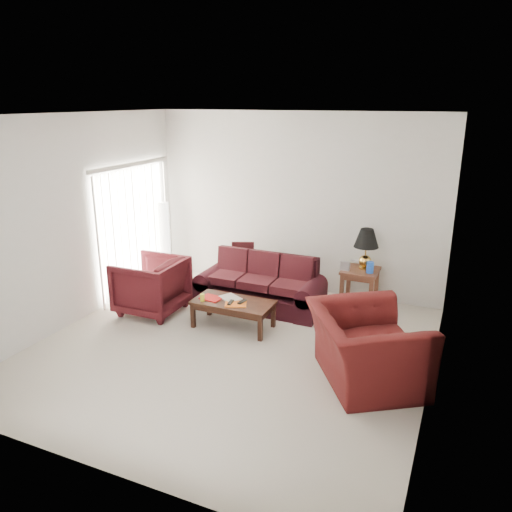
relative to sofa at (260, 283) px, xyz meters
The scene contains 19 objects.
floor 1.53m from the sofa, 82.17° to the right, with size 5.00×5.00×0.00m, color beige.
blinds 2.33m from the sofa, behind, with size 0.10×2.00×2.16m, color silver.
sofa is the anchor object (origin of this frame).
throw_pillow 0.89m from the sofa, 133.09° to the left, with size 0.38×0.11×0.38m, color black.
end_table 1.59m from the sofa, 25.85° to the left, with size 0.56×0.56×0.61m, color #4B1E19, non-canonical shape.
table_lamp 1.74m from the sofa, 27.00° to the left, with size 0.39×0.39×0.65m, color gold, non-canonical shape.
clock 1.36m from the sofa, 24.54° to the left, with size 0.15×0.05×0.15m, color white.
blue_canister 1.73m from the sofa, 20.22° to the left, with size 0.11×0.11×0.18m, color blue.
picture_frame 1.59m from the sofa, 33.64° to the left, with size 0.13×0.02×0.16m, color #B0AFB3.
floor_lamp 2.23m from the sofa, 165.08° to the left, with size 0.23×0.23×1.43m, color white, non-canonical shape.
armchair_left 1.69m from the sofa, 150.01° to the right, with size 0.92×0.95×0.86m, color #3D0E12.
armchair_right 2.50m from the sofa, 37.29° to the right, with size 1.32×1.15×0.86m, color #440F0F.
coffee_table 0.87m from the sofa, 93.90° to the right, with size 1.15×0.58×0.40m, color black, non-canonical shape.
magazine_red 0.96m from the sofa, 114.11° to the right, with size 0.30×0.22×0.02m, color #B21311.
magazine_white 0.78m from the sofa, 100.32° to the right, with size 0.31×0.23×0.02m, color beige.
magazine_orange 0.94m from the sofa, 88.00° to the right, with size 0.30×0.23×0.02m, color orange.
remote_a 0.95m from the sofa, 92.53° to the right, with size 0.05×0.17×0.02m, color black.
remote_b 0.87m from the sofa, 83.68° to the right, with size 0.05×0.17×0.02m, color black.
yellow_glass 1.11m from the sofa, 114.49° to the right, with size 0.06×0.06×0.11m, color yellow.
Camera 1 is at (2.70, -5.31, 3.17)m, focal length 35.00 mm.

